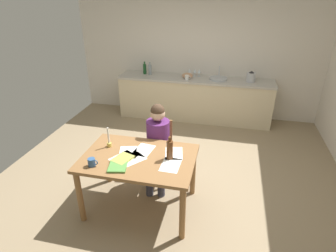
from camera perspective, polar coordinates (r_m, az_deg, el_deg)
name	(u,v)px	position (r m, az deg, el deg)	size (l,w,h in m)	color
ground_plane	(172,179)	(4.29, 0.76, -10.73)	(5.20, 5.20, 0.04)	#937F60
wall_back	(198,55)	(6.12, 6.19, 14.23)	(5.20, 0.12, 2.60)	silver
kitchen_counter	(194,98)	(6.02, 5.36, 5.62)	(3.21, 0.64, 0.90)	beige
dining_table	(139,164)	(3.43, -5.95, -7.71)	(1.35, 0.92, 0.75)	olive
chair_at_table	(159,147)	(4.06, -1.81, -4.36)	(0.45, 0.45, 0.87)	olive
person_seated	(158,141)	(3.84, -2.15, -3.07)	(0.38, 0.62, 1.19)	#592666
coffee_mug	(92,162)	(3.29, -15.31, -7.15)	(0.12, 0.08, 0.09)	#33598C
candlestick	(109,141)	(3.60, -11.98, -3.09)	(0.06, 0.06, 0.27)	gold
book_magazine	(118,167)	(3.21, -10.27, -8.24)	(0.20, 0.21, 0.02)	#569342
book_cookery	(123,159)	(3.34, -9.26, -6.66)	(0.19, 0.24, 0.02)	#A4A54A
paper_letter	(123,158)	(3.38, -9.14, -6.43)	(0.21, 0.30, 0.00)	white
paper_bill	(128,152)	(3.47, -8.19, -5.35)	(0.21, 0.30, 0.00)	white
paper_envelope	(132,159)	(3.34, -7.33, -6.74)	(0.21, 0.30, 0.00)	white
paper_receipt	(174,153)	(3.42, 1.21, -5.59)	(0.21, 0.30, 0.00)	white
paper_notice	(171,165)	(3.21, 0.55, -7.97)	(0.21, 0.30, 0.00)	white
paper_flyer	(144,150)	(3.50, -5.00, -4.90)	(0.21, 0.30, 0.00)	white
wine_bottle_on_table	(170,150)	(3.26, 0.35, -4.83)	(0.08, 0.08, 0.29)	#593319
sink_unit	(218,79)	(5.83, 10.25, 9.54)	(0.36, 0.36, 0.24)	#B2B7BC
bottle_oil	(145,69)	(6.16, -4.78, 11.60)	(0.07, 0.07, 0.26)	#194C23
bottle_vinegar	(150,69)	(6.09, -3.70, 11.47)	(0.07, 0.07, 0.26)	#8C999E
mixing_bowl	(187,75)	(5.86, 3.98, 10.27)	(0.23, 0.23, 0.10)	tan
stovetop_kettle	(251,77)	(5.82, 16.62, 9.59)	(0.18, 0.18, 0.22)	#B7BABF
wine_glass_near_sink	(199,71)	(5.98, 6.40, 11.06)	(0.07, 0.07, 0.15)	silver
wine_glass_by_kettle	(195,71)	(5.99, 5.52, 11.12)	(0.07, 0.07, 0.15)	silver
wine_glass_back_left	(190,71)	(6.01, 4.44, 11.20)	(0.07, 0.07, 0.15)	silver
teacup_on_counter	(187,77)	(5.74, 3.90, 9.87)	(0.12, 0.08, 0.09)	white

